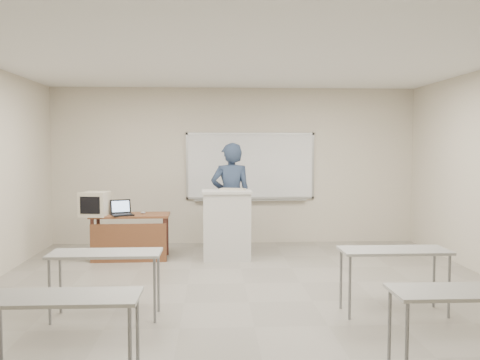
{
  "coord_description": "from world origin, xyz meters",
  "views": [
    {
      "loc": [
        -0.43,
        -6.32,
        1.88
      ],
      "look_at": [
        0.01,
        2.2,
        1.34
      ],
      "focal_mm": 40.0,
      "sensor_mm": 36.0,
      "label": 1
    }
  ],
  "objects": [
    {
      "name": "floor",
      "position": [
        0.0,
        0.0,
        -0.01
      ],
      "size": [
        7.0,
        8.0,
        0.01
      ],
      "primitive_type": "cube",
      "color": "gray",
      "rests_on": "ground"
    },
    {
      "name": "instructor_desk",
      "position": [
        -1.8,
        2.49,
        0.52
      ],
      "size": [
        1.28,
        0.64,
        0.75
      ],
      "rotation": [
        0.0,
        0.0,
        0.02
      ],
      "color": "brown",
      "rests_on": "floor"
    },
    {
      "name": "podium",
      "position": [
        -0.2,
        2.5,
        0.58
      ],
      "size": [
        0.81,
        0.59,
        1.15
      ],
      "rotation": [
        0.0,
        0.0,
        0.02
      ],
      "color": "beige",
      "rests_on": "floor"
    },
    {
      "name": "student_desks",
      "position": [
        -0.0,
        -1.35,
        0.67
      ],
      "size": [
        4.4,
        2.2,
        0.73
      ],
      "color": "gray",
      "rests_on": "floor"
    },
    {
      "name": "whiteboard",
      "position": [
        0.3,
        3.97,
        1.48
      ],
      "size": [
        2.48,
        0.1,
        1.31
      ],
      "color": "white",
      "rests_on": "floor"
    },
    {
      "name": "keyboard",
      "position": [
        -0.1,
        2.58,
        1.16
      ],
      "size": [
        0.45,
        0.26,
        0.02
      ],
      "primitive_type": "cube",
      "rotation": [
        0.0,
        0.0,
        -0.29
      ],
      "color": "#C1B69D",
      "rests_on": "podium"
    },
    {
      "name": "mouse",
      "position": [
        -1.6,
        2.65,
        0.77
      ],
      "size": [
        0.1,
        0.08,
        0.03
      ],
      "primitive_type": "ellipsoid",
      "rotation": [
        0.0,
        0.0,
        0.34
      ],
      "color": "#9CA0A4",
      "rests_on": "instructor_desk"
    },
    {
      "name": "presenter",
      "position": [
        -0.11,
        3.01,
        0.97
      ],
      "size": [
        0.73,
        0.5,
        1.94
      ],
      "primitive_type": "imported",
      "rotation": [
        0.0,
        0.0,
        3.18
      ],
      "color": "black",
      "rests_on": "floor"
    },
    {
      "name": "laptop",
      "position": [
        -1.9,
        2.48,
        0.81
      ],
      "size": [
        0.34,
        0.31,
        0.25
      ],
      "rotation": [
        0.0,
        0.0,
        0.38
      ],
      "color": "black",
      "rests_on": "instructor_desk"
    },
    {
      "name": "crt_monitor",
      "position": [
        -2.35,
        2.48,
        0.94
      ],
      "size": [
        0.42,
        0.47,
        0.4
      ],
      "rotation": [
        0.0,
        0.0,
        -0.14
      ],
      "color": "#C1B69D",
      "rests_on": "instructor_desk"
    }
  ]
}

